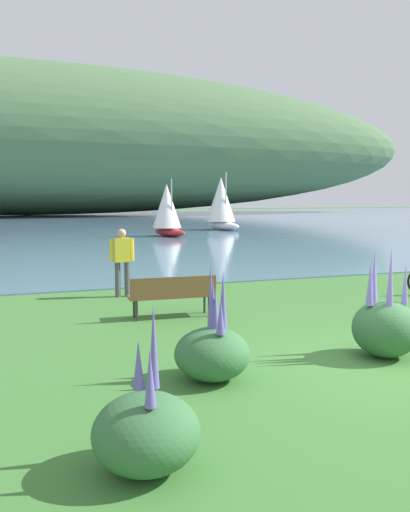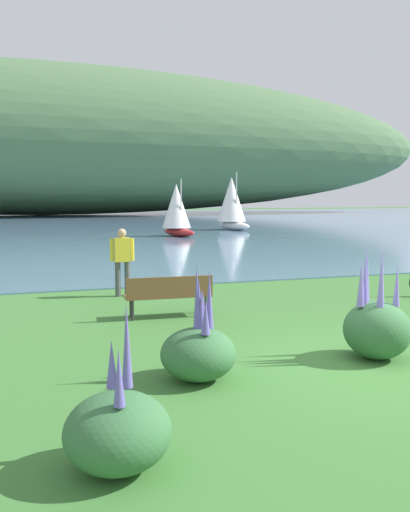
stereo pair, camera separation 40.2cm
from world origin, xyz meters
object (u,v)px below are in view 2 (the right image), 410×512
Objects in this scene: park_bench_near_camera at (169,293)px; sailboat_nearest_to_shore at (232,203)px; person_at_shoreline at (122,258)px; sailboat_mid_bay at (177,209)px.

sailboat_nearest_to_shore is (11.14, 26.29, 1.52)m from park_bench_near_camera.
person_at_shoreline is 0.40× the size of sailboat_nearest_to_shore.
sailboat_nearest_to_shore is 7.34m from sailboat_mid_bay.
park_bench_near_camera is at bearing -78.17° from person_at_shoreline.
sailboat_nearest_to_shore reaches higher than person_at_shoreline.
park_bench_near_camera is 0.51× the size of sailboat_mid_bay.
park_bench_near_camera is 2.75m from person_at_shoreline.
sailboat_nearest_to_shore is at bearing 41.79° from sailboat_mid_bay.
park_bench_near_camera is 1.06× the size of person_at_shoreline.
person_at_shoreline is at bearing -116.33° from sailboat_nearest_to_shore.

